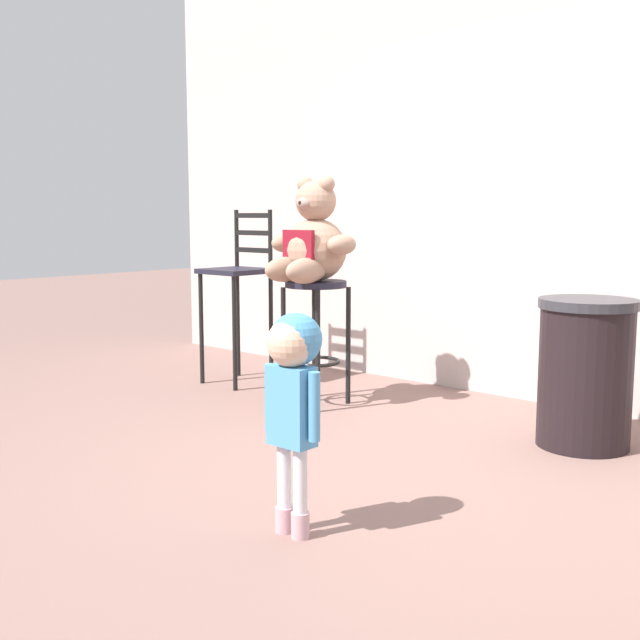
{
  "coord_description": "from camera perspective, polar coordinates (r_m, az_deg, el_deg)",
  "views": [
    {
      "loc": [
        2.08,
        -2.92,
        1.22
      ],
      "look_at": [
        -0.55,
        0.04,
        0.68
      ],
      "focal_mm": 43.6,
      "sensor_mm": 36.0,
      "label": 1
    }
  ],
  "objects": [
    {
      "name": "bar_chair_empty",
      "position": [
        5.64,
        -6.0,
        2.78
      ],
      "size": [
        0.42,
        0.42,
        1.26
      ],
      "color": "black",
      "rests_on": "ground_plane"
    },
    {
      "name": "trash_bin",
      "position": [
        4.32,
        18.89,
        -3.67
      ],
      "size": [
        0.51,
        0.51,
        0.79
      ],
      "color": "black",
      "rests_on": "ground_plane"
    },
    {
      "name": "building_wall",
      "position": [
        5.27,
        18.55,
        12.14
      ],
      "size": [
        7.38,
        0.3,
        3.32
      ],
      "primitive_type": "cube",
      "color": "beige",
      "rests_on": "ground_plane"
    },
    {
      "name": "bar_stool_with_teddy",
      "position": [
        4.97,
        -0.3,
        0.24
      ],
      "size": [
        0.39,
        0.39,
        0.8
      ],
      "color": "black",
      "rests_on": "ground_plane"
    },
    {
      "name": "child_walking",
      "position": [
        2.92,
        -1.99,
        -4.08
      ],
      "size": [
        0.27,
        0.22,
        0.86
      ],
      "rotation": [
        0.0,
        0.0,
        -3.14
      ],
      "color": "#C59AA2",
      "rests_on": "ground_plane"
    },
    {
      "name": "ground_plane",
      "position": [
        3.79,
        5.88,
        -11.08
      ],
      "size": [
        24.0,
        24.0,
        0.0
      ],
      "primitive_type": "plane",
      "color": "#7F5F57"
    },
    {
      "name": "teddy_bear",
      "position": [
        4.91,
        -0.55,
        5.71
      ],
      "size": [
        0.61,
        0.55,
        0.66
      ],
      "color": "#A07D66",
      "rests_on": "bar_stool_with_teddy"
    }
  ]
}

